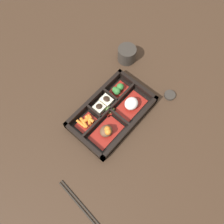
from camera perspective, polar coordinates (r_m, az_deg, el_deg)
The scene contains 12 objects.
ground_plane at distance 0.84m, azimuth 0.00°, elevation -0.68°, with size 3.00×3.00×0.00m, color #382619.
bento_base at distance 0.84m, azimuth 0.00°, elevation -0.55°, with size 0.32×0.19×0.01m.
bento_rim at distance 0.82m, azimuth -0.15°, elevation 0.02°, with size 0.32×0.19×0.04m.
bowl_rice at distance 0.83m, azimuth 5.03°, elevation 2.01°, with size 0.12×0.07×0.05m.
bowl_stew at distance 0.79m, azimuth -1.44°, elevation -5.07°, with size 0.12×0.07×0.05m.
bowl_greens at distance 0.86m, azimuth 1.60°, elevation 5.94°, with size 0.07×0.05×0.03m.
bowl_tofu at distance 0.83m, azimuth -2.37°, elevation 2.00°, with size 0.08×0.05×0.04m.
bowl_carrots at distance 0.82m, azimuth -6.70°, elevation -2.51°, with size 0.08×0.06×0.02m.
bowl_pickles at distance 0.83m, azimuth -0.51°, elevation 0.46°, with size 0.04×0.03×0.01m.
tea_cup at distance 0.95m, azimuth 3.89°, elevation 14.89°, with size 0.08×0.08×0.06m.
chopsticks at distance 0.78m, azimuth -7.37°, elevation -23.81°, with size 0.03×0.24×0.01m.
sauce_dish at distance 0.90m, azimuth 14.85°, elevation 4.28°, with size 0.04×0.04×0.01m.
Camera 1 is at (0.25, 0.22, 0.78)m, focal length 35.00 mm.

